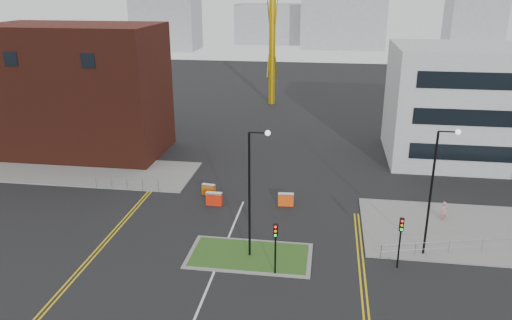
{
  "coord_description": "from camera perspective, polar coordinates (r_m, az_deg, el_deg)",
  "views": [
    {
      "loc": [
        6.9,
        -22.14,
        17.92
      ],
      "look_at": [
        1.56,
        14.0,
        5.0
      ],
      "focal_mm": 35.0,
      "sensor_mm": 36.0,
      "label": 1
    }
  ],
  "objects": [
    {
      "name": "streetlamp_right_near",
      "position": [
        35.25,
        19.81,
        -2.51
      ],
      "size": [
        1.46,
        0.36,
        9.18
      ],
      "color": "black",
      "rests_on": "ground"
    },
    {
      "name": "traffic_light_island",
      "position": [
        32.17,
        2.24,
        -9.05
      ],
      "size": [
        0.28,
        0.33,
        3.65
      ],
      "color": "black",
      "rests_on": "ground"
    },
    {
      "name": "island_kerb",
      "position": [
        35.38,
        -0.73,
        -10.88
      ],
      "size": [
        8.6,
        4.6,
        0.08
      ],
      "primitive_type": "cube",
      "color": "slate",
      "rests_on": "ground"
    },
    {
      "name": "skyline_a",
      "position": [
        149.83,
        -10.28,
        16.54
      ],
      "size": [
        18.0,
        12.0,
        22.0
      ],
      "primitive_type": "cube",
      "color": "gray",
      "rests_on": "ground"
    },
    {
      "name": "railing_left",
      "position": [
        47.18,
        -14.55,
        -2.53
      ],
      "size": [
        6.05,
        0.05,
        1.1
      ],
      "color": "gray",
      "rests_on": "ground"
    },
    {
      "name": "skyline_b",
      "position": [
        152.49,
        9.91,
        15.48
      ],
      "size": [
        24.0,
        12.0,
        16.0
      ],
      "primitive_type": "cube",
      "color": "gray",
      "rests_on": "ground"
    },
    {
      "name": "skyline_d",
      "position": [
        163.26,
        3.26,
        15.26
      ],
      "size": [
        30.0,
        12.0,
        12.0
      ],
      "primitive_type": "cube",
      "color": "gray",
      "rests_on": "ground"
    },
    {
      "name": "yellow_left_b",
      "position": [
        39.96,
        -15.74,
        -7.95
      ],
      "size": [
        0.12,
        24.0,
        0.01
      ],
      "primitive_type": "cube",
      "color": "gold",
      "rests_on": "ground"
    },
    {
      "name": "yellow_right_a",
      "position": [
        33.46,
        11.85,
        -13.37
      ],
      "size": [
        0.12,
        20.0,
        0.01
      ],
      "primitive_type": "cube",
      "color": "gold",
      "rests_on": "ground"
    },
    {
      "name": "pavement_left",
      "position": [
        54.69,
        -21.64,
        -1.01
      ],
      "size": [
        28.0,
        8.0,
        0.12
      ],
      "primitive_type": "cube",
      "color": "slate",
      "rests_on": "ground"
    },
    {
      "name": "traffic_light_right",
      "position": [
        34.19,
        16.21,
        -8.05
      ],
      "size": [
        0.28,
        0.33,
        3.65
      ],
      "color": "black",
      "rests_on": "ground"
    },
    {
      "name": "yellow_left_a",
      "position": [
        40.08,
        -16.13,
        -7.91
      ],
      "size": [
        0.12,
        24.0,
        0.01
      ],
      "primitive_type": "cube",
      "color": "gold",
      "rests_on": "ground"
    },
    {
      "name": "barrier_left",
      "position": [
        44.98,
        -5.43,
        -3.33
      ],
      "size": [
        1.26,
        0.64,
        1.01
      ],
      "color": "#C9580B",
      "rests_on": "ground"
    },
    {
      "name": "brick_building",
      "position": [
        59.4,
        -22.16,
        7.31
      ],
      "size": [
        24.2,
        10.07,
        14.24
      ],
      "color": "#441911",
      "rests_on": "ground"
    },
    {
      "name": "streetlamp_island",
      "position": [
        32.96,
        -0.39,
        -2.82
      ],
      "size": [
        1.46,
        0.36,
        9.18
      ],
      "color": "black",
      "rests_on": "ground"
    },
    {
      "name": "barrier_right",
      "position": [
        42.73,
        3.43,
        -4.46
      ],
      "size": [
        1.35,
        0.54,
        1.11
      ],
      "color": "#FD4F0E",
      "rests_on": "ground"
    },
    {
      "name": "grass_island",
      "position": [
        35.37,
        -0.73,
        -10.85
      ],
      "size": [
        8.0,
        4.0,
        0.12
      ],
      "primitive_type": "cube",
      "color": "#26531B",
      "rests_on": "ground"
    },
    {
      "name": "yellow_right_b",
      "position": [
        33.48,
        12.38,
        -13.38
      ],
      "size": [
        0.12,
        20.0,
        0.01
      ],
      "primitive_type": "cube",
      "color": "gold",
      "rests_on": "ground"
    },
    {
      "name": "centre_line",
      "position": [
        30.84,
        -6.39,
        -16.17
      ],
      "size": [
        0.15,
        30.0,
        0.01
      ],
      "primitive_type": "cube",
      "color": "silver",
      "rests_on": "ground"
    },
    {
      "name": "pedestrian",
      "position": [
        42.59,
        20.69,
        -5.54
      ],
      "size": [
        0.69,
        0.55,
        1.65
      ],
      "primitive_type": "imported",
      "rotation": [
        0.0,
        0.0,
        0.29
      ],
      "color": "#B9787D",
      "rests_on": "ground"
    },
    {
      "name": "barrier_mid",
      "position": [
        42.89,
        -4.81,
        -4.38
      ],
      "size": [
        1.39,
        0.51,
        1.15
      ],
      "color": "red",
      "rests_on": "ground"
    }
  ]
}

